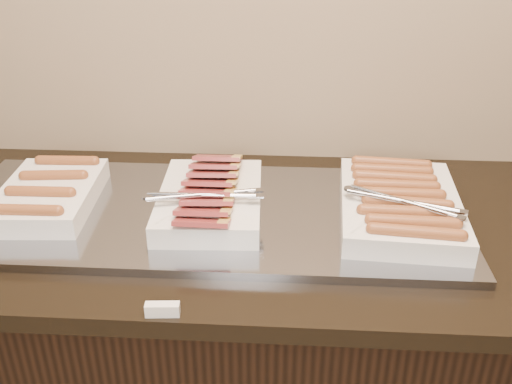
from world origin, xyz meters
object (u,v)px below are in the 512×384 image
at_px(dish_left, 49,194).
at_px(dish_center, 210,198).
at_px(warming_tray, 205,213).
at_px(dish_right, 400,204).
at_px(counter, 221,359).

relative_size(dish_left, dish_center, 0.89).
height_order(warming_tray, dish_center, dish_center).
xyz_separation_m(warming_tray, dish_right, (0.45, -0.00, 0.04)).
bearing_deg(dish_left, dish_center, -3.93).
height_order(counter, warming_tray, warming_tray).
bearing_deg(dish_left, warming_tray, -3.31).
relative_size(counter, warming_tray, 1.72).
height_order(dish_left, dish_right, dish_right).
distance_m(warming_tray, dish_left, 0.37).
bearing_deg(warming_tray, counter, 0.00).
bearing_deg(counter, warming_tray, 180.00).
distance_m(warming_tray, dish_center, 0.05).
relative_size(dish_center, dish_right, 0.90).
bearing_deg(dish_left, counter, -3.31).
xyz_separation_m(dish_left, dish_right, (0.82, -0.00, 0.00)).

